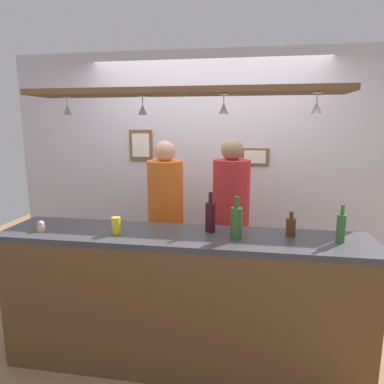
{
  "coord_description": "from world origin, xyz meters",
  "views": [
    {
      "loc": [
        0.48,
        -2.75,
        1.84
      ],
      "look_at": [
        0.0,
        0.1,
        1.27
      ],
      "focal_mm": 32.91,
      "sensor_mm": 36.0,
      "label": 1
    }
  ],
  "objects_px": {
    "bottle_beer_green_import": "(341,227)",
    "person_left_orange_shirt": "(166,211)",
    "bottle_champagne_green": "(236,222)",
    "picture_frame_lower_pair": "(255,157)",
    "person_middle_red_shirt": "(231,212)",
    "drink_can": "(116,225)",
    "picture_frame_caricature": "(141,145)",
    "cupcake": "(41,226)",
    "bottle_wine_dark_red": "(210,216)",
    "bottle_beer_brown_stubby": "(291,226)"
  },
  "relations": [
    {
      "from": "person_left_orange_shirt",
      "to": "picture_frame_lower_pair",
      "type": "relative_size",
      "value": 5.6
    },
    {
      "from": "drink_can",
      "to": "picture_frame_caricature",
      "type": "xyz_separation_m",
      "value": [
        -0.27,
        1.47,
        0.49
      ]
    },
    {
      "from": "bottle_champagne_green",
      "to": "cupcake",
      "type": "bearing_deg",
      "value": -177.64
    },
    {
      "from": "drink_can",
      "to": "cupcake",
      "type": "distance_m",
      "value": 0.58
    },
    {
      "from": "person_middle_red_shirt",
      "to": "cupcake",
      "type": "bearing_deg",
      "value": -147.34
    },
    {
      "from": "bottle_champagne_green",
      "to": "picture_frame_caricature",
      "type": "bearing_deg",
      "value": 128.19
    },
    {
      "from": "picture_frame_caricature",
      "to": "bottle_beer_brown_stubby",
      "type": "bearing_deg",
      "value": -40.97
    },
    {
      "from": "bottle_champagne_green",
      "to": "picture_frame_lower_pair",
      "type": "height_order",
      "value": "picture_frame_lower_pair"
    },
    {
      "from": "bottle_beer_brown_stubby",
      "to": "bottle_wine_dark_red",
      "type": "bearing_deg",
      "value": 178.91
    },
    {
      "from": "drink_can",
      "to": "picture_frame_lower_pair",
      "type": "height_order",
      "value": "picture_frame_lower_pair"
    },
    {
      "from": "picture_frame_caricature",
      "to": "picture_frame_lower_pair",
      "type": "xyz_separation_m",
      "value": [
        1.26,
        0.0,
        -0.11
      ]
    },
    {
      "from": "bottle_wine_dark_red",
      "to": "picture_frame_lower_pair",
      "type": "bearing_deg",
      "value": 76.22
    },
    {
      "from": "person_middle_red_shirt",
      "to": "bottle_beer_brown_stubby",
      "type": "height_order",
      "value": "person_middle_red_shirt"
    },
    {
      "from": "person_middle_red_shirt",
      "to": "cupcake",
      "type": "relative_size",
      "value": 21.85
    },
    {
      "from": "bottle_beer_green_import",
      "to": "bottle_beer_brown_stubby",
      "type": "bearing_deg",
      "value": 166.23
    },
    {
      "from": "bottle_wine_dark_red",
      "to": "drink_can",
      "type": "xyz_separation_m",
      "value": [
        -0.67,
        -0.16,
        -0.06
      ]
    },
    {
      "from": "bottle_beer_green_import",
      "to": "bottle_champagne_green",
      "type": "relative_size",
      "value": 0.87
    },
    {
      "from": "person_middle_red_shirt",
      "to": "picture_frame_lower_pair",
      "type": "distance_m",
      "value": 0.8
    },
    {
      "from": "bottle_beer_brown_stubby",
      "to": "person_middle_red_shirt",
      "type": "bearing_deg",
      "value": 124.05
    },
    {
      "from": "bottle_beer_green_import",
      "to": "cupcake",
      "type": "height_order",
      "value": "bottle_beer_green_import"
    },
    {
      "from": "person_left_orange_shirt",
      "to": "bottle_beer_green_import",
      "type": "distance_m",
      "value": 1.61
    },
    {
      "from": "bottle_beer_brown_stubby",
      "to": "bottle_champagne_green",
      "type": "distance_m",
      "value": 0.4
    },
    {
      "from": "drink_can",
      "to": "bottle_wine_dark_red",
      "type": "bearing_deg",
      "value": 13.8
    },
    {
      "from": "person_left_orange_shirt",
      "to": "picture_frame_lower_pair",
      "type": "height_order",
      "value": "person_left_orange_shirt"
    },
    {
      "from": "bottle_champagne_green",
      "to": "picture_frame_lower_pair",
      "type": "bearing_deg",
      "value": 85.05
    },
    {
      "from": "cupcake",
      "to": "picture_frame_lower_pair",
      "type": "xyz_separation_m",
      "value": [
        1.57,
        1.5,
        0.41
      ]
    },
    {
      "from": "drink_can",
      "to": "cupcake",
      "type": "height_order",
      "value": "drink_can"
    },
    {
      "from": "cupcake",
      "to": "bottle_wine_dark_red",
      "type": "bearing_deg",
      "value": 8.9
    },
    {
      "from": "bottle_beer_green_import",
      "to": "picture_frame_lower_pair",
      "type": "xyz_separation_m",
      "value": [
        -0.58,
        1.4,
        0.34
      ]
    },
    {
      "from": "person_middle_red_shirt",
      "to": "drink_can",
      "type": "bearing_deg",
      "value": -132.89
    },
    {
      "from": "bottle_beer_green_import",
      "to": "person_left_orange_shirt",
      "type": "bearing_deg",
      "value": 151.37
    },
    {
      "from": "drink_can",
      "to": "bottle_beer_green_import",
      "type": "bearing_deg",
      "value": 2.77
    },
    {
      "from": "cupcake",
      "to": "person_middle_red_shirt",
      "type": "bearing_deg",
      "value": 32.66
    },
    {
      "from": "bottle_wine_dark_red",
      "to": "cupcake",
      "type": "xyz_separation_m",
      "value": [
        -1.25,
        -0.2,
        -0.08
      ]
    },
    {
      "from": "bottle_beer_green_import",
      "to": "bottle_beer_brown_stubby",
      "type": "distance_m",
      "value": 0.33
    },
    {
      "from": "bottle_champagne_green",
      "to": "cupcake",
      "type": "distance_m",
      "value": 1.45
    },
    {
      "from": "cupcake",
      "to": "picture_frame_lower_pair",
      "type": "bearing_deg",
      "value": 43.7
    },
    {
      "from": "bottle_champagne_green",
      "to": "person_middle_red_shirt",
      "type": "bearing_deg",
      "value": 95.85
    },
    {
      "from": "bottle_wine_dark_red",
      "to": "bottle_beer_green_import",
      "type": "distance_m",
      "value": 0.9
    },
    {
      "from": "drink_can",
      "to": "picture_frame_caricature",
      "type": "distance_m",
      "value": 1.57
    },
    {
      "from": "picture_frame_caricature",
      "to": "picture_frame_lower_pair",
      "type": "relative_size",
      "value": 1.13
    },
    {
      "from": "person_middle_red_shirt",
      "to": "bottle_beer_green_import",
      "type": "xyz_separation_m",
      "value": [
        0.78,
        -0.77,
        0.12
      ]
    },
    {
      "from": "person_left_orange_shirt",
      "to": "bottle_champagne_green",
      "type": "distance_m",
      "value": 1.09
    },
    {
      "from": "bottle_champagne_green",
      "to": "picture_frame_caricature",
      "type": "xyz_separation_m",
      "value": [
        -1.13,
        1.44,
        0.43
      ]
    },
    {
      "from": "person_left_orange_shirt",
      "to": "bottle_champagne_green",
      "type": "xyz_separation_m",
      "value": [
        0.7,
        -0.81,
        0.15
      ]
    },
    {
      "from": "drink_can",
      "to": "picture_frame_caricature",
      "type": "relative_size",
      "value": 0.36
    },
    {
      "from": "person_middle_red_shirt",
      "to": "bottle_wine_dark_red",
      "type": "relative_size",
      "value": 5.68
    },
    {
      "from": "person_middle_red_shirt",
      "to": "bottle_wine_dark_red",
      "type": "bearing_deg",
      "value": -99.38
    },
    {
      "from": "bottle_beer_green_import",
      "to": "bottle_champagne_green",
      "type": "height_order",
      "value": "bottle_champagne_green"
    },
    {
      "from": "bottle_wine_dark_red",
      "to": "picture_frame_lower_pair",
      "type": "xyz_separation_m",
      "value": [
        0.32,
        1.31,
        0.32
      ]
    }
  ]
}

